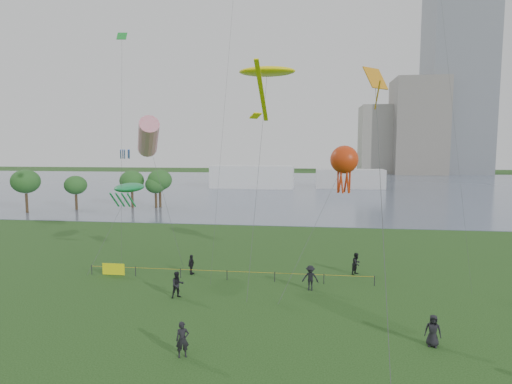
# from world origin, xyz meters

# --- Properties ---
(ground_plane) EXTENTS (400.00, 400.00, 0.00)m
(ground_plane) POSITION_xyz_m (0.00, 0.00, 0.00)
(ground_plane) COLOR #173912
(lake) EXTENTS (400.00, 120.00, 0.08)m
(lake) POSITION_xyz_m (0.00, 100.00, 0.02)
(lake) COLOR slate
(lake) RESTS_ON ground_plane
(tower) EXTENTS (24.00, 24.00, 120.00)m
(tower) POSITION_xyz_m (62.00, 168.00, 60.00)
(tower) COLOR slate
(tower) RESTS_ON ground_plane
(building_mid) EXTENTS (20.00, 20.00, 38.00)m
(building_mid) POSITION_xyz_m (46.00, 162.00, 19.00)
(building_mid) COLOR slate
(building_mid) RESTS_ON ground_plane
(building_low) EXTENTS (16.00, 18.00, 28.00)m
(building_low) POSITION_xyz_m (32.00, 168.00, 14.00)
(building_low) COLOR gray
(building_low) RESTS_ON ground_plane
(pavilion_left) EXTENTS (22.00, 8.00, 6.00)m
(pavilion_left) POSITION_xyz_m (-12.00, 95.00, 3.00)
(pavilion_left) COLOR silver
(pavilion_left) RESTS_ON ground_plane
(pavilion_right) EXTENTS (18.00, 7.00, 5.00)m
(pavilion_right) POSITION_xyz_m (14.00, 98.00, 2.50)
(pavilion_right) COLOR silver
(pavilion_right) RESTS_ON ground_plane
(trees) EXTENTS (24.51, 13.63, 7.29)m
(trees) POSITION_xyz_m (-32.11, 52.25, 4.87)
(trees) COLOR #392A19
(trees) RESTS_ON ground_plane
(fence) EXTENTS (24.07, 0.07, 1.05)m
(fence) POSITION_xyz_m (-9.25, 15.28, 0.55)
(fence) COLOR black
(fence) RESTS_ON ground_plane
(spectator_a) EXTENTS (1.20, 1.15, 1.96)m
(spectator_a) POSITION_xyz_m (-5.92, 10.69, 0.98)
(spectator_a) COLOR black
(spectator_a) RESTS_ON ground_plane
(spectator_b) EXTENTS (1.33, 0.86, 1.96)m
(spectator_b) POSITION_xyz_m (3.78, 13.60, 0.98)
(spectator_b) COLOR black
(spectator_b) RESTS_ON ground_plane
(spectator_c) EXTENTS (0.59, 1.07, 1.73)m
(spectator_c) POSITION_xyz_m (-6.53, 16.47, 0.87)
(spectator_c) COLOR black
(spectator_c) RESTS_ON ground_plane
(spectator_d) EXTENTS (0.99, 0.77, 1.80)m
(spectator_d) POSITION_xyz_m (10.59, 5.05, 0.90)
(spectator_d) COLOR black
(spectator_d) RESTS_ON ground_plane
(spectator_f) EXTENTS (0.81, 0.68, 1.90)m
(spectator_f) POSITION_xyz_m (-2.89, 2.07, 0.95)
(spectator_f) COLOR black
(spectator_f) RESTS_ON ground_plane
(spectator_g) EXTENTS (1.15, 1.17, 1.90)m
(spectator_g) POSITION_xyz_m (7.75, 18.31, 0.95)
(spectator_g) COLOR black
(spectator_g) RESTS_ON ground_plane
(kite_stingray) EXTENTS (5.12, 11.64, 18.25)m
(kite_stingray) POSITION_xyz_m (-0.35, 20.35, 17.77)
(kite_stingray) COLOR #3F3F42
(kite_windsock) EXTENTS (6.56, 5.37, 13.93)m
(kite_windsock) POSITION_xyz_m (-11.52, 19.97, 11.99)
(kite_windsock) COLOR #3F3F42
(kite_creature) EXTENTS (3.16, 7.06, 7.64)m
(kite_creature) POSITION_xyz_m (-13.46, 19.82, 7.18)
(kite_creature) COLOR #3F3F42
(kite_octopus) EXTENTS (6.25, 9.73, 11.20)m
(kite_octopus) POSITION_xyz_m (6.56, 18.84, 9.92)
(kite_octopus) COLOR #3F3F42
(kite_delta) EXTENTS (1.47, 10.52, 15.35)m
(kite_delta) POSITION_xyz_m (7.08, 4.66, 13.98)
(kite_delta) COLOR #3F3F42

